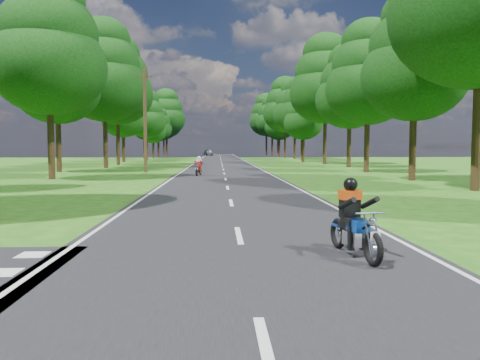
{
  "coord_description": "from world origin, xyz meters",
  "views": [
    {
      "loc": [
        -0.45,
        -8.17,
        1.96
      ],
      "look_at": [
        0.12,
        4.0,
        1.1
      ],
      "focal_mm": 35.0,
      "sensor_mm": 36.0,
      "label": 1
    }
  ],
  "objects": [
    {
      "name": "ground",
      "position": [
        0.0,
        0.0,
        0.0
      ],
      "size": [
        160.0,
        160.0,
        0.0
      ],
      "primitive_type": "plane",
      "color": "#235012",
      "rests_on": "ground"
    },
    {
      "name": "main_road",
      "position": [
        0.0,
        50.0,
        0.01
      ],
      "size": [
        7.0,
        140.0,
        0.02
      ],
      "primitive_type": "cube",
      "color": "black",
      "rests_on": "ground"
    },
    {
      "name": "road_markings",
      "position": [
        -0.14,
        48.13,
        0.02
      ],
      "size": [
        7.4,
        140.0,
        0.01
      ],
      "color": "silver",
      "rests_on": "main_road"
    },
    {
      "name": "treeline",
      "position": [
        1.43,
        60.06,
        8.25
      ],
      "size": [
        40.0,
        115.35,
        14.78
      ],
      "color": "black",
      "rests_on": "ground"
    },
    {
      "name": "telegraph_pole",
      "position": [
        -6.0,
        28.0,
        4.07
      ],
      "size": [
        1.2,
        0.26,
        8.0
      ],
      "color": "#382616",
      "rests_on": "ground"
    },
    {
      "name": "rider_near_blue",
      "position": [
        1.96,
        -0.09,
        0.72
      ],
      "size": [
        0.82,
        1.75,
        1.4
      ],
      "primitive_type": null,
      "rotation": [
        0.0,
        0.0,
        0.16
      ],
      "color": "#0E399A",
      "rests_on": "main_road"
    },
    {
      "name": "rider_far_red",
      "position": [
        -1.78,
        23.72,
        0.68
      ],
      "size": [
        0.74,
        1.64,
        1.32
      ],
      "primitive_type": null,
      "rotation": [
        0.0,
        0.0,
        -0.14
      ],
      "color": "#AA0D12",
      "rests_on": "main_road"
    },
    {
      "name": "distant_car",
      "position": [
        -2.54,
        95.19,
        0.74
      ],
      "size": [
        2.56,
        4.49,
        1.44
      ],
      "primitive_type": "imported",
      "rotation": [
        0.0,
        0.0,
        0.21
      ],
      "color": "#ABADB2",
      "rests_on": "main_road"
    }
  ]
}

